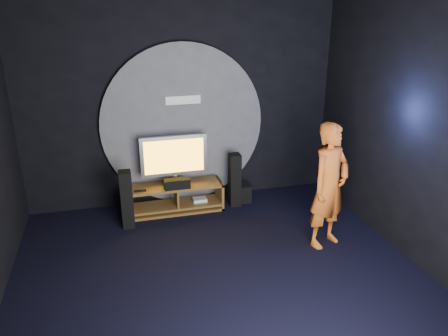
{
  "coord_description": "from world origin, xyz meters",
  "views": [
    {
      "loc": [
        -1.13,
        -4.26,
        3.16
      ],
      "look_at": [
        0.3,
        1.05,
        1.05
      ],
      "focal_mm": 35.0,
      "sensor_mm": 36.0,
      "label": 1
    }
  ],
  "objects_px": {
    "tv": "(174,158)",
    "tower_speaker_right": "(235,180)",
    "tower_speaker_left": "(127,200)",
    "player": "(329,186)",
    "media_console": "(177,199)",
    "subwoofer": "(242,193)"
  },
  "relations": [
    {
      "from": "tv",
      "to": "tower_speaker_right",
      "type": "height_order",
      "value": "tv"
    },
    {
      "from": "tv",
      "to": "tower_speaker_right",
      "type": "bearing_deg",
      "value": -6.16
    },
    {
      "from": "tv",
      "to": "tower_speaker_left",
      "type": "bearing_deg",
      "value": -152.23
    },
    {
      "from": "player",
      "to": "tower_speaker_right",
      "type": "bearing_deg",
      "value": 97.31
    },
    {
      "from": "player",
      "to": "media_console",
      "type": "bearing_deg",
      "value": 117.04
    },
    {
      "from": "tv",
      "to": "subwoofer",
      "type": "distance_m",
      "value": 1.34
    },
    {
      "from": "player",
      "to": "subwoofer",
      "type": "bearing_deg",
      "value": 91.0
    },
    {
      "from": "tv",
      "to": "tower_speaker_left",
      "type": "height_order",
      "value": "tv"
    },
    {
      "from": "tv",
      "to": "subwoofer",
      "type": "xyz_separation_m",
      "value": [
        1.12,
        0.0,
        -0.73
      ]
    },
    {
      "from": "tv",
      "to": "player",
      "type": "bearing_deg",
      "value": -41.26
    },
    {
      "from": "media_console",
      "to": "tower_speaker_right",
      "type": "bearing_deg",
      "value": -2.17
    },
    {
      "from": "tower_speaker_right",
      "to": "player",
      "type": "bearing_deg",
      "value": -59.88
    },
    {
      "from": "subwoofer",
      "to": "player",
      "type": "distance_m",
      "value": 1.9
    },
    {
      "from": "tv",
      "to": "player",
      "type": "relative_size",
      "value": 0.6
    },
    {
      "from": "tv",
      "to": "tower_speaker_left",
      "type": "relative_size",
      "value": 1.18
    },
    {
      "from": "media_console",
      "to": "subwoofer",
      "type": "bearing_deg",
      "value": 3.67
    },
    {
      "from": "player",
      "to": "tower_speaker_left",
      "type": "bearing_deg",
      "value": 132.61
    },
    {
      "from": "tower_speaker_left",
      "to": "player",
      "type": "xyz_separation_m",
      "value": [
        2.61,
        -1.19,
        0.42
      ]
    },
    {
      "from": "tower_speaker_left",
      "to": "player",
      "type": "bearing_deg",
      "value": -24.58
    },
    {
      "from": "tower_speaker_right",
      "to": "subwoofer",
      "type": "xyz_separation_m",
      "value": [
        0.16,
        0.11,
        -0.29
      ]
    },
    {
      "from": "tower_speaker_left",
      "to": "tower_speaker_right",
      "type": "height_order",
      "value": "same"
    },
    {
      "from": "subwoofer",
      "to": "player",
      "type": "bearing_deg",
      "value": -66.19
    }
  ]
}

